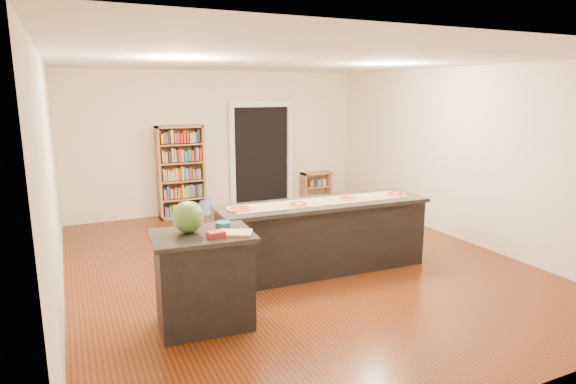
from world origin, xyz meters
name	(u,v)px	position (x,y,z in m)	size (l,w,h in m)	color
room	(294,166)	(0.00, 0.00, 1.40)	(6.00, 7.00, 2.80)	beige
doorway	(261,150)	(0.90, 3.46, 1.20)	(1.40, 0.09, 2.21)	black
kitchen_island	(323,236)	(0.25, -0.40, 0.48)	(2.90, 0.79, 0.96)	black
side_counter	(204,280)	(-1.65, -1.28, 0.50)	(1.01, 0.74, 1.00)	black
bookshelf	(181,172)	(-0.84, 3.29, 0.89)	(0.89, 0.32, 1.77)	#A0754D
low_shelf	(316,187)	(2.13, 3.31, 0.33)	(0.66, 0.28, 0.66)	#A0754D
waste_bin	(206,207)	(-0.39, 3.24, 0.16)	(0.21, 0.21, 0.31)	#6395DE
kraft_paper	(323,201)	(0.25, -0.37, 0.96)	(2.52, 0.45, 0.00)	#946E4C
watermelon	(188,217)	(-1.76, -1.18, 1.16)	(0.32, 0.32, 0.32)	#144214
cutting_board	(235,233)	(-1.36, -1.43, 1.01)	(0.34, 0.23, 0.02)	tan
package_red	(216,234)	(-1.56, -1.46, 1.03)	(0.16, 0.12, 0.06)	maroon
package_teal	(223,225)	(-1.39, -1.16, 1.03)	(0.16, 0.16, 0.06)	#195966
pizza_a	(240,208)	(-0.91, -0.33, 0.97)	(0.32, 0.32, 0.02)	#B18A44
pizza_b	(299,204)	(-0.14, -0.43, 0.97)	(0.29, 0.29, 0.02)	#B18A44
pizza_c	(348,198)	(0.63, -0.39, 0.97)	(0.29, 0.29, 0.02)	#B18A44
pizza_d	(395,194)	(1.41, -0.43, 0.97)	(0.29, 0.29, 0.02)	#B18A44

